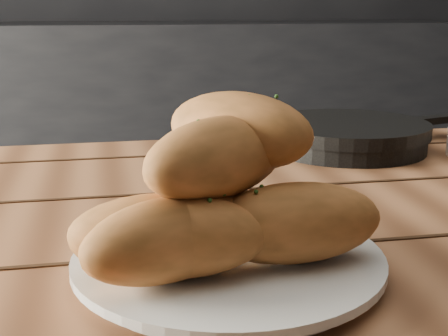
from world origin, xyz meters
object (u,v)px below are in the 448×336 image
Objects in this scene: plate at (228,262)px; bread_rolls at (218,197)px; skillet at (348,135)px; table at (279,297)px.

plate is 1.01× the size of bread_rolls.
plate is at bearing -123.31° from skillet.
skillet is (0.20, 0.29, 0.13)m from table.
bread_rolls reaches higher than skillet.
plate is (-0.09, -0.15, 0.11)m from table.
skillet is at bearing 56.01° from bread_rolls.
plate is 0.06m from bread_rolls.
plate is 0.69× the size of skillet.
skillet reaches higher than table.
bread_rolls is 0.69× the size of skillet.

